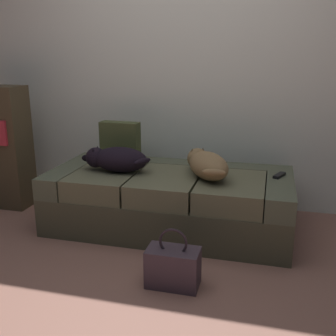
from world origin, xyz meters
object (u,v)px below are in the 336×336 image
object	(u,v)px
dog_tan	(206,164)
handbag	(173,267)
couch	(170,200)
throw_pillow	(120,142)
tv_remote	(279,175)
dog_dark	(116,159)

from	to	relation	value
dog_tan	handbag	world-z (taller)	dog_tan
couch	dog_tan	bearing A→B (deg)	-10.56
handbag	throw_pillow	bearing A→B (deg)	124.55
tv_remote	handbag	distance (m)	1.16
dog_dark	throw_pillow	size ratio (longest dim) A/B	1.73
couch	tv_remote	size ratio (longest dim) A/B	12.65
dog_dark	couch	bearing A→B (deg)	10.92
dog_dark	dog_tan	distance (m)	0.72
couch	dog_tan	xyz separation A→B (m)	(0.30, -0.06, 0.34)
dog_tan	handbag	xyz separation A→B (m)	(-0.07, -0.78, -0.44)
dog_tan	tv_remote	bearing A→B (deg)	16.01
throw_pillow	dog_tan	bearing A→B (deg)	-20.37
handbag	tv_remote	bearing A→B (deg)	56.99
couch	dog_tan	size ratio (longest dim) A/B	3.50
couch	handbag	bearing A→B (deg)	-74.23
dog_tan	tv_remote	world-z (taller)	dog_tan
couch	handbag	world-z (taller)	couch
throw_pillow	handbag	xyz separation A→B (m)	(0.74, -1.07, -0.51)
couch	throw_pillow	size ratio (longest dim) A/B	5.58
tv_remote	handbag	size ratio (longest dim) A/B	0.40
throw_pillow	handbag	bearing A→B (deg)	-55.45
tv_remote	throw_pillow	size ratio (longest dim) A/B	0.44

